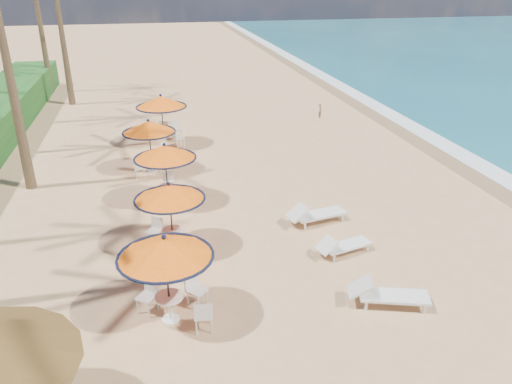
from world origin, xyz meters
The scene contains 12 objects.
ground centered at (0.00, 0.00, 0.00)m, with size 160.00×160.00×0.00m, color tan.
foam_strip centered at (9.30, 10.00, 0.00)m, with size 1.20×140.00×0.04m, color white.
wetsand_band centered at (8.40, 10.00, 0.00)m, with size 1.40×140.00×0.02m, color olive.
station_0 centered at (-5.11, -0.23, 1.80)m, with size 2.36×2.36×2.46m.
station_1 centered at (-4.94, 3.34, 1.75)m, with size 2.21×2.21×2.30m.
station_2 centered at (-4.82, 6.79, 1.77)m, with size 2.32×2.32×2.42m.
station_3 centered at (-5.37, 10.24, 1.82)m, with size 2.29×2.29×2.39m.
station_4 centered at (-4.58, 13.95, 1.92)m, with size 2.52×2.52×2.63m.
lounger_near centered at (0.42, -0.84, 0.35)m, with size 2.21×1.27×0.76m.
lounger_mid centered at (0.27, 1.86, 0.31)m, with size 1.92×1.02×0.66m.
lounger_far centered at (0.09, 4.05, 0.36)m, with size 2.24×1.09×0.77m.
person centered at (4.75, 17.01, 0.46)m, with size 0.34×0.22×0.93m, color #865E44.
Camera 1 is at (-5.23, -10.76, 8.12)m, focal length 35.00 mm.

